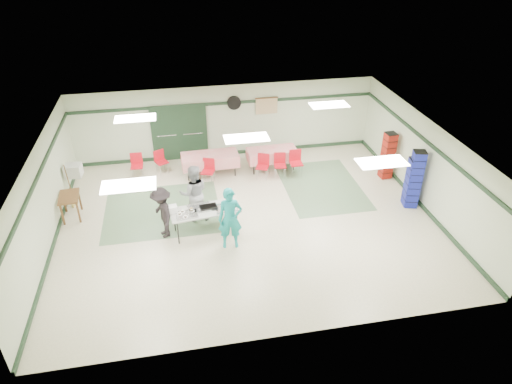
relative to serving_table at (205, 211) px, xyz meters
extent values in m
plane|color=beige|center=(1.27, 0.37, -0.72)|extent=(11.00, 11.00, 0.00)
plane|color=silver|center=(1.27, 0.37, 1.98)|extent=(11.00, 11.00, 0.00)
plane|color=beige|center=(1.27, 4.87, 0.63)|extent=(11.00, 0.00, 11.00)
plane|color=beige|center=(1.27, -4.13, 0.63)|extent=(11.00, 0.00, 11.00)
plane|color=beige|center=(-4.23, 0.37, 0.63)|extent=(0.00, 9.00, 9.00)
plane|color=beige|center=(6.77, 0.37, 0.63)|extent=(0.00, 9.00, 9.00)
cube|color=#1C3320|center=(1.27, 4.84, 1.33)|extent=(11.00, 0.06, 0.10)
cube|color=#1C3320|center=(1.27, 4.84, -0.66)|extent=(11.00, 0.06, 0.12)
cube|color=#1C3320|center=(-4.20, 0.37, 1.33)|extent=(0.06, 9.00, 0.10)
cube|color=#1C3320|center=(-4.20, 0.37, -0.66)|extent=(0.06, 9.00, 0.12)
cube|color=#1C3320|center=(6.74, 0.37, 1.33)|extent=(0.06, 9.00, 0.10)
cube|color=#1C3320|center=(6.74, 0.37, -0.66)|extent=(0.06, 9.00, 0.12)
cube|color=#607E5C|center=(-1.23, 1.37, -0.72)|extent=(3.50, 3.00, 0.01)
cube|color=#607E5C|center=(4.07, 1.87, -0.72)|extent=(2.50, 3.50, 0.01)
cube|color=gray|center=(-0.93, 4.81, 0.33)|extent=(0.90, 0.06, 2.10)
cube|color=gray|center=(0.02, 4.81, 0.33)|extent=(0.90, 0.06, 2.10)
cube|color=#1C3320|center=(-0.46, 4.79, 0.33)|extent=(2.00, 0.03, 2.15)
cylinder|color=black|center=(1.57, 4.81, 1.33)|extent=(0.50, 0.10, 0.50)
cube|color=tan|center=(2.77, 4.81, 1.13)|extent=(0.80, 0.02, 0.60)
cube|color=#A2A19D|center=(0.00, 0.00, 0.02)|extent=(2.02, 1.02, 0.04)
cylinder|color=black|center=(-0.79, -0.42, -0.36)|extent=(0.04, 0.04, 0.72)
cylinder|color=black|center=(0.87, -0.21, -0.36)|extent=(0.04, 0.04, 0.72)
cylinder|color=black|center=(-0.87, 0.21, -0.36)|extent=(0.04, 0.04, 0.72)
cylinder|color=black|center=(0.79, 0.42, -0.36)|extent=(0.04, 0.04, 0.72)
cube|color=silver|center=(0.60, -0.04, 0.05)|extent=(0.67, 0.54, 0.02)
cube|color=silver|center=(-0.14, 0.09, 0.05)|extent=(0.69, 0.56, 0.02)
cube|color=silver|center=(-0.51, -0.18, 0.05)|extent=(0.63, 0.51, 0.02)
cube|color=black|center=(0.10, 0.03, 0.08)|extent=(0.52, 0.36, 0.08)
cube|color=white|center=(-0.87, 0.03, 0.15)|extent=(0.26, 0.24, 0.21)
imported|color=teal|center=(0.62, -0.77, 0.18)|extent=(0.68, 0.47, 1.79)
imported|color=gray|center=(-0.25, 0.74, 0.17)|extent=(0.87, 0.69, 1.77)
imported|color=black|center=(-1.17, 0.05, 0.05)|extent=(0.84, 1.12, 1.54)
cube|color=red|center=(2.69, 3.42, 0.02)|extent=(1.76, 0.81, 0.05)
cube|color=red|center=(2.69, 3.42, -0.17)|extent=(1.76, 0.83, 0.40)
cylinder|color=black|center=(1.97, 3.10, -0.36)|extent=(0.04, 0.04, 0.72)
cylinder|color=black|center=(3.42, 3.15, -0.36)|extent=(0.04, 0.04, 0.72)
cylinder|color=black|center=(1.95, 3.68, -0.36)|extent=(0.04, 0.04, 0.72)
cylinder|color=black|center=(3.40, 3.73, -0.36)|extent=(0.04, 0.04, 0.72)
cube|color=red|center=(0.49, 3.42, 0.02)|extent=(1.97, 0.91, 0.05)
cube|color=red|center=(0.49, 3.42, -0.17)|extent=(1.97, 0.93, 0.40)
cylinder|color=black|center=(-0.31, 3.07, -0.36)|extent=(0.04, 0.04, 0.72)
cylinder|color=black|center=(1.31, 3.12, -0.36)|extent=(0.04, 0.04, 0.72)
cylinder|color=black|center=(-0.33, 3.71, -0.36)|extent=(0.04, 0.04, 0.72)
cylinder|color=black|center=(1.29, 3.77, -0.36)|extent=(0.04, 0.04, 0.72)
cube|color=red|center=(2.83, 2.77, -0.28)|extent=(0.45, 0.45, 0.04)
cube|color=red|center=(2.86, 2.94, -0.06)|extent=(0.40, 0.10, 0.40)
cylinder|color=silver|center=(2.65, 2.63, -0.51)|extent=(0.02, 0.02, 0.42)
cylinder|color=silver|center=(2.97, 2.59, -0.51)|extent=(0.02, 0.02, 0.42)
cylinder|color=silver|center=(2.70, 2.95, -0.51)|extent=(0.02, 0.02, 0.42)
cylinder|color=silver|center=(3.01, 2.90, -0.51)|extent=(0.02, 0.02, 0.42)
cube|color=red|center=(2.21, 2.77, -0.27)|extent=(0.53, 0.53, 0.04)
cube|color=red|center=(2.28, 2.94, -0.05)|extent=(0.39, 0.19, 0.41)
cylinder|color=silver|center=(2.00, 2.68, -0.51)|extent=(0.02, 0.02, 0.43)
cylinder|color=silver|center=(2.30, 2.56, -0.51)|extent=(0.02, 0.02, 0.43)
cylinder|color=silver|center=(2.13, 2.98, -0.51)|extent=(0.02, 0.02, 0.43)
cylinder|color=silver|center=(2.43, 2.85, -0.51)|extent=(0.02, 0.02, 0.43)
cube|color=red|center=(3.40, 2.77, -0.25)|extent=(0.43, 0.43, 0.04)
cube|color=red|center=(3.41, 2.96, -0.02)|extent=(0.42, 0.05, 0.42)
cylinder|color=silver|center=(3.23, 2.60, -0.50)|extent=(0.02, 0.02, 0.44)
cylinder|color=silver|center=(3.57, 2.60, -0.50)|extent=(0.02, 0.02, 0.44)
cylinder|color=silver|center=(3.24, 2.94, -0.50)|extent=(0.02, 0.02, 0.44)
cylinder|color=silver|center=(3.58, 2.93, -0.50)|extent=(0.02, 0.02, 0.44)
cube|color=red|center=(0.34, 2.77, -0.27)|extent=(0.52, 0.52, 0.04)
cube|color=red|center=(0.40, 2.94, -0.05)|extent=(0.39, 0.18, 0.40)
cylinder|color=silver|center=(0.13, 2.67, -0.51)|extent=(0.02, 0.02, 0.42)
cylinder|color=silver|center=(0.43, 2.56, -0.51)|extent=(0.02, 0.02, 0.42)
cylinder|color=silver|center=(0.24, 2.98, -0.51)|extent=(0.02, 0.02, 0.42)
cylinder|color=silver|center=(0.55, 2.86, -0.51)|extent=(0.02, 0.02, 0.42)
cube|color=red|center=(-1.18, 3.82, -0.30)|extent=(0.51, 0.51, 0.04)
cube|color=red|center=(-1.26, 3.97, -0.09)|extent=(0.36, 0.20, 0.38)
cylinder|color=silver|center=(-1.25, 3.61, -0.52)|extent=(0.02, 0.02, 0.40)
cylinder|color=silver|center=(-0.98, 3.75, -0.52)|extent=(0.02, 0.02, 0.40)
cylinder|color=silver|center=(-1.39, 3.89, -0.52)|extent=(0.02, 0.02, 0.40)
cylinder|color=silver|center=(-1.11, 4.02, -0.52)|extent=(0.02, 0.02, 0.40)
cube|color=red|center=(-2.02, 3.62, -0.27)|extent=(0.41, 0.41, 0.04)
cube|color=red|center=(-2.02, 3.80, -0.05)|extent=(0.41, 0.05, 0.41)
cylinder|color=silver|center=(-2.19, 3.46, -0.51)|extent=(0.02, 0.02, 0.43)
cylinder|color=silver|center=(-1.86, 3.45, -0.51)|extent=(0.02, 0.02, 0.43)
cylinder|color=silver|center=(-2.18, 3.78, -0.51)|extent=(0.02, 0.02, 0.43)
cylinder|color=silver|center=(-1.86, 3.78, -0.51)|extent=(0.02, 0.02, 0.43)
cube|color=#1A229C|center=(6.42, 0.19, 0.23)|extent=(0.44, 0.44, 1.89)
cube|color=#9D130F|center=(6.42, 2.07, 0.11)|extent=(0.39, 0.39, 1.66)
cube|color=#1A229C|center=(6.42, 0.26, 0.08)|extent=(0.48, 0.48, 1.60)
cube|color=brown|center=(-3.88, 1.51, 0.00)|extent=(0.63, 0.91, 0.05)
cube|color=brown|center=(-4.08, 1.14, -0.37)|extent=(0.05, 0.05, 0.70)
cube|color=brown|center=(-3.63, 1.17, -0.37)|extent=(0.05, 0.05, 0.70)
cube|color=brown|center=(-4.13, 1.85, -0.37)|extent=(0.05, 0.05, 0.70)
cube|color=brown|center=(-3.69, 1.88, -0.37)|extent=(0.05, 0.05, 0.70)
cube|color=#B7B8B2|center=(-3.88, 2.74, 0.22)|extent=(0.53, 0.48, 0.39)
cylinder|color=brown|center=(-3.96, 2.20, 0.03)|extent=(0.09, 0.23, 1.44)
camera|label=1|loc=(-0.57, -10.74, 7.09)|focal=32.00mm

